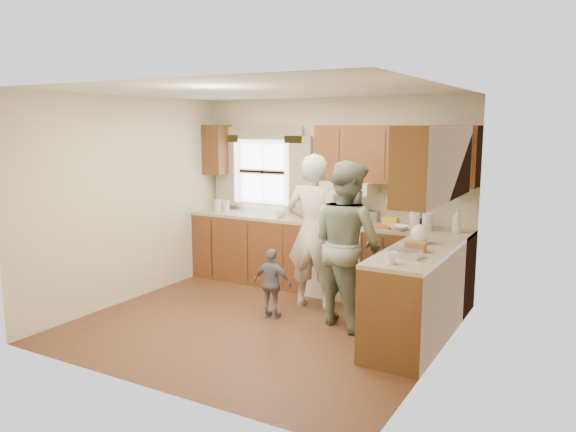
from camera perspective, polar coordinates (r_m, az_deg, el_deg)
The scene contains 6 objects.
room at distance 5.96m, azimuth -2.74°, elevation 0.48°, with size 3.80×3.80×3.80m.
kitchen_fixtures at distance 6.69m, azimuth 6.71°, elevation -2.17°, with size 3.80×2.25×2.15m.
stove at distance 7.22m, azimuth 5.46°, elevation -4.33°, with size 0.76×0.67×1.07m.
woman_left at distance 6.58m, azimuth 2.64°, elevation -1.62°, with size 0.67×0.44×1.83m, color beige.
woman_right at distance 6.07m, azimuth 6.03°, elevation -2.80°, with size 0.87×0.68×1.79m, color #21392C.
child at distance 6.33m, azimuth -1.62°, elevation -6.87°, with size 0.47×0.19×0.80m, color slate.
Camera 1 is at (3.15, -4.97, 2.16)m, focal length 35.00 mm.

